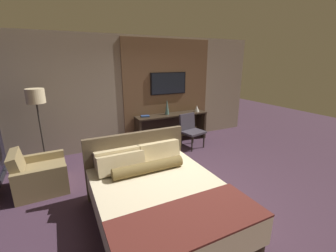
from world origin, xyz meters
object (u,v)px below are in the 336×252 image
(tv, at_px, (168,83))
(book, at_px, (145,116))
(armchair_by_window, at_px, (40,176))
(floor_lamp, at_px, (36,103))
(vase_tall, at_px, (167,107))
(vase_short, at_px, (197,108))
(bed, at_px, (160,201))
(desk, at_px, (171,123))
(desk_chair, at_px, (190,128))

(tv, distance_m, book, 1.11)
(armchair_by_window, xyz_separation_m, book, (2.45, 1.19, 0.55))
(floor_lamp, relative_size, vase_tall, 3.99)
(book, bearing_deg, vase_short, -2.83)
(armchair_by_window, distance_m, book, 2.78)
(armchair_by_window, bearing_deg, book, -65.54)
(armchair_by_window, bearing_deg, bed, -139.78)
(tv, xyz_separation_m, armchair_by_window, (-3.21, -1.35, -1.35))
(desk, relative_size, tv, 1.93)
(armchair_by_window, xyz_separation_m, vase_tall, (3.08, 1.18, 0.75))
(armchair_by_window, xyz_separation_m, floor_lamp, (0.08, 0.81, 1.16))
(bed, height_order, desk_chair, bed)
(tv, xyz_separation_m, book, (-0.76, -0.15, -0.80))
(vase_tall, bearing_deg, tv, 53.06)
(bed, bearing_deg, desk, 59.94)
(bed, relative_size, tv, 2.03)
(desk_chair, xyz_separation_m, armchair_by_window, (-3.47, -0.59, -0.26))
(vase_short, bearing_deg, desk, 175.91)
(armchair_by_window, height_order, book, book)
(bed, relative_size, vase_tall, 5.04)
(desk, height_order, vase_short, vase_short)
(desk_chair, height_order, vase_short, vase_short)
(vase_tall, bearing_deg, desk_chair, -57.17)
(desk_chair, height_order, floor_lamp, floor_lamp)
(tv, bearing_deg, floor_lamp, -170.19)
(floor_lamp, bearing_deg, armchair_by_window, -95.46)
(vase_tall, height_order, vase_short, vase_tall)
(bed, distance_m, desk_chair, 3.01)
(tv, relative_size, floor_lamp, 0.62)
(desk_chair, height_order, vase_tall, vase_tall)
(desk, bearing_deg, vase_short, -4.09)
(book, bearing_deg, floor_lamp, -170.73)
(bed, distance_m, armchair_by_window, 2.31)
(tv, bearing_deg, desk, -90.00)
(floor_lamp, distance_m, book, 2.48)
(floor_lamp, height_order, vase_short, floor_lamp)
(desk, distance_m, book, 0.80)
(armchair_by_window, bearing_deg, vase_short, -75.92)
(bed, distance_m, vase_tall, 3.35)
(desk_chair, distance_m, floor_lamp, 3.51)
(desk, distance_m, vase_tall, 0.48)
(bed, xyz_separation_m, armchair_by_window, (-1.53, 1.72, -0.09))
(tv, distance_m, vase_short, 1.10)
(desk_chair, relative_size, armchair_by_window, 1.00)
(armchair_by_window, relative_size, vase_tall, 2.05)
(desk, relative_size, armchair_by_window, 2.34)
(desk, xyz_separation_m, floor_lamp, (-3.13, -0.37, 0.88))
(tv, height_order, armchair_by_window, tv)
(desk_chair, height_order, armchair_by_window, desk_chair)
(desk, xyz_separation_m, vase_short, (0.80, -0.06, 0.34))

